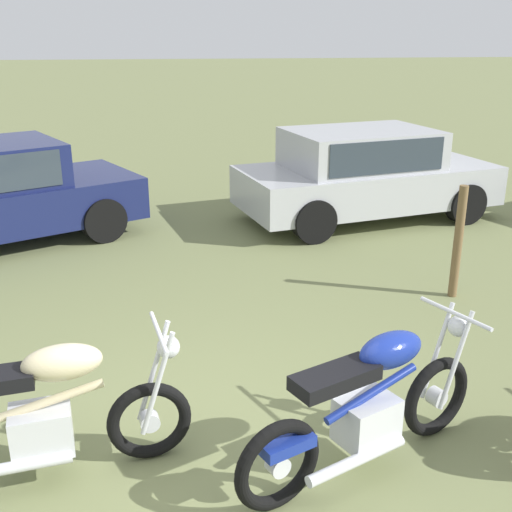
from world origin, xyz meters
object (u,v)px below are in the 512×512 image
(motorcycle_blue, at_px, (369,406))
(car_silver, at_px, (364,170))
(motorcycle_cream, at_px, (41,416))
(fence_post_wooden, at_px, (458,242))

(motorcycle_blue, distance_m, car_silver, 6.22)
(motorcycle_cream, height_order, motorcycle_blue, same)
(motorcycle_cream, bearing_deg, motorcycle_blue, -14.48)
(car_silver, bearing_deg, motorcycle_blue, -119.47)
(motorcycle_blue, height_order, car_silver, car_silver)
(motorcycle_cream, xyz_separation_m, fence_post_wooden, (4.06, 2.65, 0.16))
(car_silver, bearing_deg, fence_post_wooden, -100.64)
(motorcycle_blue, relative_size, car_silver, 0.44)
(motorcycle_blue, bearing_deg, motorcycle_cream, 150.10)
(motorcycle_blue, xyz_separation_m, car_silver, (1.70, 5.97, 0.30))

